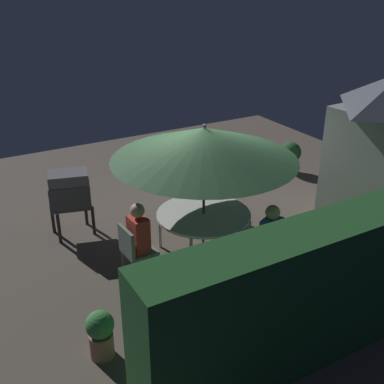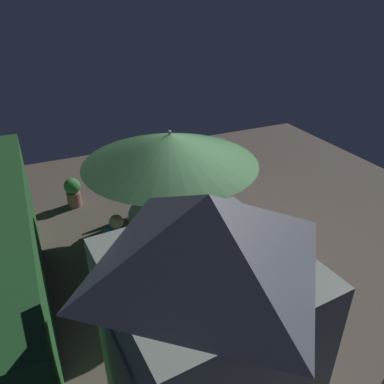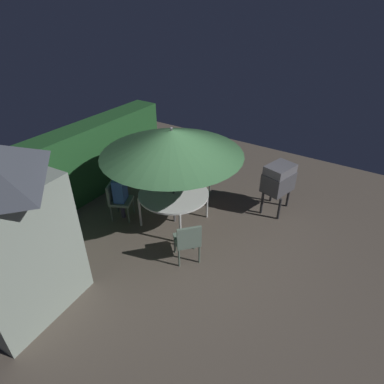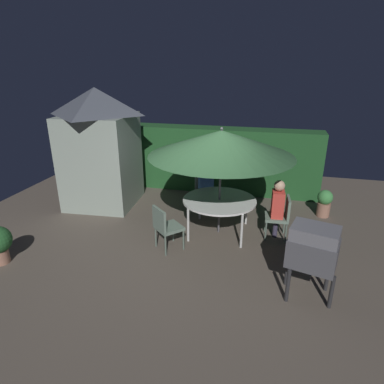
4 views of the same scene
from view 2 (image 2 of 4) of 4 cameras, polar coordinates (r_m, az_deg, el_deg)
ground_plane at (r=7.18m, az=5.26°, el=-8.25°), size 11.00×11.00×0.00m
hedge_backdrop at (r=6.02m, az=-25.24°, el=-8.91°), size 5.50×0.68×1.80m
garden_shed at (r=3.74m, az=2.00°, el=-19.97°), size 1.85×1.85×2.92m
patio_table at (r=6.78m, az=-3.02°, el=-3.27°), size 1.55×1.55×0.77m
patio_umbrella at (r=6.21m, az=-3.31°, el=6.55°), size 2.92×2.92×2.28m
bbq_grill at (r=8.74m, az=3.56°, el=5.32°), size 0.81×0.67×1.20m
chair_near_shed at (r=7.90m, az=-6.95°, el=-0.16°), size 0.49×0.49×0.90m
chair_far_side at (r=6.19m, az=-11.38°, el=-9.62°), size 0.61×0.62×0.90m
chair_toward_hedge at (r=6.59m, az=7.74°, el=-6.60°), size 0.65×0.65×0.90m
potted_plant_by_shed at (r=8.66m, az=-17.44°, el=0.10°), size 0.35×0.35×0.66m
person_in_red at (r=7.71m, az=-6.82°, el=1.28°), size 0.26×0.35×1.26m
person_in_blue at (r=6.07m, az=-10.99°, el=-7.31°), size 0.41×0.36×1.26m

